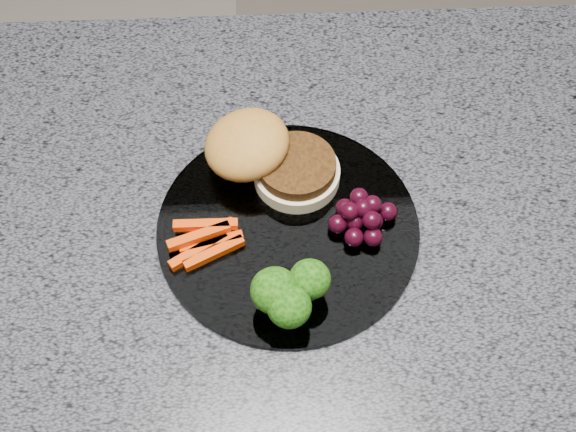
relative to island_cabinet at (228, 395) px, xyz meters
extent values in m
cube|color=brown|center=(0.00, 0.00, 0.00)|extent=(1.20, 0.60, 0.86)
cube|color=#51525C|center=(0.00, 0.00, 0.45)|extent=(1.20, 0.60, 0.04)
cylinder|color=white|center=(0.09, -0.01, 0.47)|extent=(0.26, 0.26, 0.01)
cylinder|color=beige|center=(0.10, 0.05, 0.48)|extent=(0.09, 0.09, 0.02)
cylinder|color=#482B0D|center=(0.10, 0.05, 0.50)|extent=(0.09, 0.09, 0.01)
ellipsoid|color=#AC6B2B|center=(0.05, 0.07, 0.50)|extent=(0.09, 0.09, 0.05)
cube|color=#DD3A03|center=(0.01, -0.01, 0.48)|extent=(0.06, 0.03, 0.01)
cube|color=#DD3A03|center=(0.01, -0.02, 0.48)|extent=(0.06, 0.02, 0.01)
cube|color=#DD3A03|center=(0.00, -0.03, 0.48)|extent=(0.06, 0.04, 0.01)
cube|color=#DD3A03|center=(0.01, -0.01, 0.49)|extent=(0.06, 0.01, 0.01)
cube|color=#DD3A03|center=(0.00, -0.02, 0.49)|extent=(0.06, 0.03, 0.01)
cube|color=#DD3A03|center=(0.02, -0.04, 0.48)|extent=(0.06, 0.04, 0.01)
cylinder|color=olive|center=(0.07, -0.09, 0.49)|extent=(0.02, 0.02, 0.02)
ellipsoid|color=#0C3907|center=(0.07, -0.09, 0.51)|extent=(0.04, 0.04, 0.04)
cylinder|color=olive|center=(0.11, -0.08, 0.49)|extent=(0.01, 0.01, 0.02)
ellipsoid|color=#0C3907|center=(0.11, -0.08, 0.51)|extent=(0.04, 0.04, 0.03)
cylinder|color=olive|center=(0.09, -0.11, 0.49)|extent=(0.01, 0.01, 0.02)
ellipsoid|color=#0C3907|center=(0.09, -0.11, 0.51)|extent=(0.04, 0.04, 0.04)
sphere|color=black|center=(0.15, -0.01, 0.49)|extent=(0.02, 0.02, 0.02)
sphere|color=black|center=(0.17, -0.01, 0.49)|extent=(0.02, 0.02, 0.02)
sphere|color=black|center=(0.17, 0.01, 0.49)|extent=(0.02, 0.02, 0.02)
sphere|color=black|center=(0.15, 0.01, 0.49)|extent=(0.02, 0.02, 0.02)
sphere|color=black|center=(0.14, -0.01, 0.49)|extent=(0.02, 0.02, 0.02)
sphere|color=black|center=(0.15, -0.03, 0.49)|extent=(0.02, 0.02, 0.02)
sphere|color=black|center=(0.17, -0.03, 0.49)|extent=(0.02, 0.02, 0.02)
sphere|color=black|center=(0.19, 0.00, 0.49)|extent=(0.02, 0.02, 0.02)
sphere|color=black|center=(0.16, 0.00, 0.50)|extent=(0.02, 0.02, 0.02)
sphere|color=black|center=(0.15, -0.01, 0.50)|extent=(0.02, 0.02, 0.02)
sphere|color=black|center=(0.17, -0.02, 0.50)|extent=(0.02, 0.02, 0.02)
sphere|color=black|center=(0.16, 0.01, 0.50)|extent=(0.02, 0.02, 0.02)
sphere|color=black|center=(0.17, 0.00, 0.50)|extent=(0.02, 0.02, 0.02)
camera|label=1|loc=(0.07, -0.43, 1.15)|focal=50.00mm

